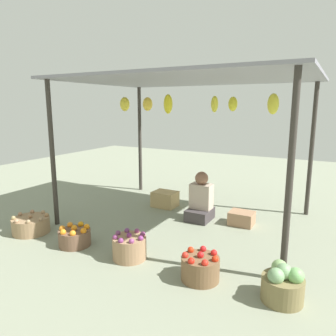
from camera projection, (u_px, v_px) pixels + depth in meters
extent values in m
plane|color=gray|center=(187.00, 219.00, 5.14)|extent=(14.00, 14.00, 0.00)
cylinder|color=#38332D|center=(52.00, 155.00, 4.72)|extent=(0.07, 0.07, 2.17)
cylinder|color=#38332D|center=(290.00, 180.00, 3.14)|extent=(0.07, 0.07, 2.17)
cylinder|color=#38332D|center=(140.00, 140.00, 6.72)|extent=(0.07, 0.07, 2.17)
cylinder|color=#38332D|center=(311.00, 151.00, 5.15)|extent=(0.07, 0.07, 2.17)
cube|color=gray|center=(189.00, 79.00, 4.72)|extent=(3.63, 2.63, 0.04)
ellipsoid|color=yellow|center=(125.00, 104.00, 5.31)|extent=(0.16, 0.16, 0.23)
ellipsoid|color=yellow|center=(148.00, 104.00, 5.08)|extent=(0.15, 0.15, 0.22)
ellipsoid|color=yellow|center=(168.00, 104.00, 4.80)|extent=(0.13, 0.13, 0.29)
ellipsoid|color=yellow|center=(215.00, 104.00, 5.02)|extent=(0.11, 0.11, 0.26)
ellipsoid|color=yellow|center=(233.00, 104.00, 4.46)|extent=(0.13, 0.13, 0.20)
ellipsoid|color=yellow|center=(273.00, 104.00, 4.33)|extent=(0.15, 0.15, 0.28)
cube|color=#3D3738|center=(200.00, 214.00, 5.09)|extent=(0.36, 0.44, 0.18)
cube|color=#BEA896|center=(201.00, 196.00, 5.08)|extent=(0.34, 0.22, 0.40)
sphere|color=#875B45|center=(202.00, 178.00, 5.02)|extent=(0.21, 0.21, 0.21)
cylinder|color=#977755|center=(31.00, 225.00, 4.58)|extent=(0.52, 0.52, 0.22)
sphere|color=#A37A57|center=(30.00, 216.00, 4.55)|extent=(0.06, 0.06, 0.06)
sphere|color=#997B5C|center=(41.00, 219.00, 4.45)|extent=(0.06, 0.06, 0.06)
sphere|color=#A1784E|center=(47.00, 215.00, 4.61)|extent=(0.06, 0.06, 0.06)
sphere|color=tan|center=(43.00, 212.00, 4.74)|extent=(0.06, 0.06, 0.06)
sphere|color=#A4795B|center=(32.00, 212.00, 4.76)|extent=(0.06, 0.06, 0.06)
sphere|color=#A17B5B|center=(20.00, 214.00, 4.66)|extent=(0.06, 0.06, 0.06)
sphere|color=#968555|center=(13.00, 218.00, 4.49)|extent=(0.06, 0.06, 0.06)
sphere|color=tan|center=(16.00, 221.00, 4.36)|extent=(0.06, 0.06, 0.06)
sphere|color=#987C59|center=(28.00, 222.00, 4.34)|extent=(0.06, 0.06, 0.06)
cylinder|color=brown|center=(75.00, 238.00, 4.16)|extent=(0.41, 0.41, 0.21)
sphere|color=orange|center=(74.00, 228.00, 4.14)|extent=(0.08, 0.08, 0.08)
sphere|color=orange|center=(83.00, 231.00, 4.06)|extent=(0.08, 0.08, 0.08)
sphere|color=orange|center=(87.00, 227.00, 4.20)|extent=(0.08, 0.08, 0.08)
sphere|color=orange|center=(81.00, 224.00, 4.29)|extent=(0.08, 0.08, 0.08)
sphere|color=orange|center=(70.00, 225.00, 4.27)|extent=(0.08, 0.08, 0.08)
sphere|color=orange|center=(62.00, 228.00, 4.15)|extent=(0.08, 0.08, 0.08)
sphere|color=orange|center=(63.00, 232.00, 4.02)|extent=(0.08, 0.08, 0.08)
sphere|color=orange|center=(73.00, 233.00, 3.98)|extent=(0.08, 0.08, 0.08)
cylinder|color=#9C7756|center=(129.00, 248.00, 3.80)|extent=(0.41, 0.41, 0.27)
sphere|color=#772F72|center=(129.00, 235.00, 3.77)|extent=(0.06, 0.06, 0.06)
sphere|color=#833477|center=(141.00, 238.00, 3.69)|extent=(0.06, 0.06, 0.06)
sphere|color=#84386E|center=(143.00, 234.00, 3.81)|extent=(0.06, 0.06, 0.06)
sphere|color=#883A6C|center=(137.00, 231.00, 3.91)|extent=(0.06, 0.06, 0.06)
sphere|color=#793E76|center=(127.00, 230.00, 3.92)|extent=(0.06, 0.06, 0.06)
sphere|color=#783D6D|center=(118.00, 233.00, 3.85)|extent=(0.06, 0.06, 0.06)
sphere|color=#82396E|center=(115.00, 237.00, 3.72)|extent=(0.06, 0.06, 0.06)
sphere|color=#7D336F|center=(121.00, 241.00, 3.63)|extent=(0.06, 0.06, 0.06)
sphere|color=#883C71|center=(132.00, 241.00, 3.61)|extent=(0.06, 0.06, 0.06)
cylinder|color=brown|center=(200.00, 268.00, 3.34)|extent=(0.40, 0.40, 0.25)
sphere|color=red|center=(201.00, 255.00, 3.31)|extent=(0.07, 0.07, 0.07)
sphere|color=red|center=(215.00, 259.00, 3.23)|extent=(0.07, 0.07, 0.07)
sphere|color=red|center=(214.00, 253.00, 3.37)|extent=(0.07, 0.07, 0.07)
sphere|color=red|center=(203.00, 249.00, 3.46)|extent=(0.07, 0.07, 0.07)
sphere|color=red|center=(191.00, 250.00, 3.44)|extent=(0.07, 0.07, 0.07)
sphere|color=red|center=(185.00, 255.00, 3.32)|extent=(0.07, 0.07, 0.07)
sphere|color=red|center=(191.00, 261.00, 3.19)|extent=(0.07, 0.07, 0.07)
sphere|color=red|center=(205.00, 263.00, 3.15)|extent=(0.07, 0.07, 0.07)
cylinder|color=olive|center=(282.00, 289.00, 2.97)|extent=(0.39, 0.39, 0.24)
sphere|color=#79A26E|center=(284.00, 271.00, 2.94)|extent=(0.15, 0.15, 0.15)
sphere|color=#76B265|center=(296.00, 276.00, 2.89)|extent=(0.15, 0.15, 0.15)
sphere|color=#82A966|center=(279.00, 267.00, 3.04)|extent=(0.15, 0.15, 0.15)
sphere|color=#78A26F|center=(276.00, 276.00, 2.89)|extent=(0.15, 0.15, 0.15)
cube|color=#A17859|center=(242.00, 218.00, 4.88)|extent=(0.36, 0.30, 0.20)
cube|color=tan|center=(165.00, 199.00, 5.75)|extent=(0.42, 0.33, 0.28)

